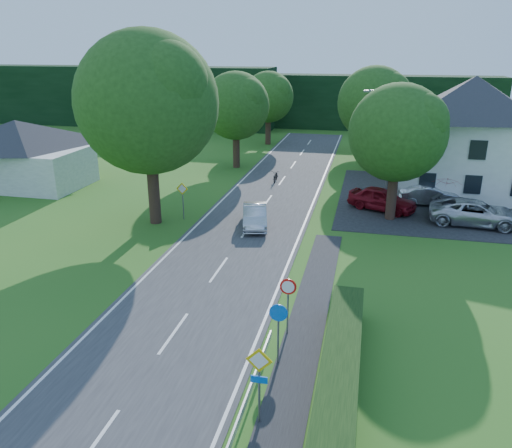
% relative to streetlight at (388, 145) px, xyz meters
% --- Properties ---
extents(road, '(7.00, 80.00, 0.04)m').
position_rel_streetlight_xyz_m(road, '(-8.06, -10.00, -4.44)').
color(road, '#333336').
rests_on(road, ground).
extents(parking_pad, '(14.00, 16.00, 0.04)m').
position_rel_streetlight_xyz_m(parking_pad, '(3.94, 3.00, -4.44)').
color(parking_pad, black).
rests_on(parking_pad, ground).
extents(line_edge_left, '(0.12, 80.00, 0.01)m').
position_rel_streetlight_xyz_m(line_edge_left, '(-11.31, -10.00, -4.42)').
color(line_edge_left, white).
rests_on(line_edge_left, road).
extents(line_edge_right, '(0.12, 80.00, 0.01)m').
position_rel_streetlight_xyz_m(line_edge_right, '(-4.81, -10.00, -4.42)').
color(line_edge_right, white).
rests_on(line_edge_right, road).
extents(line_centre, '(0.12, 80.00, 0.01)m').
position_rel_streetlight_xyz_m(line_centre, '(-8.06, -10.00, -4.42)').
color(line_centre, white).
rests_on(line_centre, road).
extents(tree_main, '(9.40, 9.40, 11.64)m').
position_rel_streetlight_xyz_m(tree_main, '(-14.06, -6.00, 1.36)').
color(tree_main, '#214916').
rests_on(tree_main, ground).
extents(tree_left_far, '(7.00, 7.00, 8.58)m').
position_rel_streetlight_xyz_m(tree_left_far, '(-13.06, 10.00, -0.17)').
color(tree_left_far, '#214916').
rests_on(tree_left_far, ground).
extents(tree_right_far, '(7.40, 7.40, 9.09)m').
position_rel_streetlight_xyz_m(tree_right_far, '(-1.06, 12.00, 0.08)').
color(tree_right_far, '#214916').
rests_on(tree_right_far, ground).
extents(tree_left_back, '(6.60, 6.60, 8.07)m').
position_rel_streetlight_xyz_m(tree_left_back, '(-12.56, 22.00, -0.43)').
color(tree_left_back, '#214916').
rests_on(tree_left_back, ground).
extents(tree_right_back, '(6.20, 6.20, 7.56)m').
position_rel_streetlight_xyz_m(tree_right_back, '(-2.06, 20.00, -0.68)').
color(tree_right_back, '#214916').
rests_on(tree_right_back, ground).
extents(tree_right_mid, '(7.00, 7.00, 8.58)m').
position_rel_streetlight_xyz_m(tree_right_mid, '(0.44, -2.00, -0.17)').
color(tree_right_mid, '#214916').
rests_on(tree_right_mid, ground).
extents(treeline_left, '(44.00, 6.00, 8.00)m').
position_rel_streetlight_xyz_m(treeline_left, '(-36.06, 32.00, -0.46)').
color(treeline_left, black).
rests_on(treeline_left, ground).
extents(treeline_right, '(30.00, 5.00, 7.00)m').
position_rel_streetlight_xyz_m(treeline_right, '(-0.06, 36.00, -0.96)').
color(treeline_right, black).
rests_on(treeline_right, ground).
extents(bungalow_left, '(11.00, 6.50, 5.20)m').
position_rel_streetlight_xyz_m(bungalow_left, '(-28.06, 0.00, -1.75)').
color(bungalow_left, '#B8B8B3').
rests_on(bungalow_left, ground).
extents(house_white, '(10.60, 8.40, 8.60)m').
position_rel_streetlight_xyz_m(house_white, '(5.94, 6.00, -0.06)').
color(house_white, silver).
rests_on(house_white, ground).
extents(streetlight, '(2.03, 0.18, 8.00)m').
position_rel_streetlight_xyz_m(streetlight, '(0.00, 0.00, 0.00)').
color(streetlight, slate).
rests_on(streetlight, ground).
extents(sign_priority_right, '(0.78, 0.09, 2.59)m').
position_rel_streetlight_xyz_m(sign_priority_right, '(-3.76, -22.02, -2.67)').
color(sign_priority_right, slate).
rests_on(sign_priority_right, ground).
extents(sign_roundabout, '(0.64, 0.08, 2.37)m').
position_rel_streetlight_xyz_m(sign_roundabout, '(-3.76, -19.02, -2.79)').
color(sign_roundabout, slate).
rests_on(sign_roundabout, ground).
extents(sign_speed_limit, '(0.64, 0.11, 2.37)m').
position_rel_streetlight_xyz_m(sign_speed_limit, '(-3.76, -17.03, -2.70)').
color(sign_speed_limit, slate).
rests_on(sign_speed_limit, ground).
extents(sign_priority_left, '(0.78, 0.09, 2.44)m').
position_rel_streetlight_xyz_m(sign_priority_left, '(-12.56, -5.02, -2.75)').
color(sign_priority_left, slate).
rests_on(sign_priority_left, ground).
extents(moving_car, '(2.35, 4.30, 1.34)m').
position_rel_streetlight_xyz_m(moving_car, '(-7.76, -5.35, -3.75)').
color(moving_car, '#BDBCC2').
rests_on(moving_car, road).
extents(motorcycle, '(0.74, 1.89, 0.98)m').
position_rel_streetlight_xyz_m(motorcycle, '(-8.53, 5.61, -3.94)').
color(motorcycle, black).
rests_on(motorcycle, road).
extents(parked_car_red, '(4.91, 3.56, 1.55)m').
position_rel_streetlight_xyz_m(parked_car_red, '(-0.08, -0.29, -3.65)').
color(parked_car_red, maroon).
rests_on(parked_car_red, parking_pad).
extents(parked_car_silver_a, '(4.23, 1.81, 1.36)m').
position_rel_streetlight_xyz_m(parked_car_silver_a, '(3.17, 1.74, -3.75)').
color(parked_car_silver_a, silver).
rests_on(parked_car_silver_a, parking_pad).
extents(parked_car_grey, '(4.72, 3.67, 1.28)m').
position_rel_streetlight_xyz_m(parked_car_grey, '(5.21, -1.08, -3.79)').
color(parked_car_grey, '#414145').
rests_on(parked_car_grey, parking_pad).
extents(parked_car_silver_b, '(5.70, 3.01, 1.53)m').
position_rel_streetlight_xyz_m(parked_car_silver_b, '(5.56, -2.00, -3.66)').
color(parked_car_silver_b, silver).
rests_on(parked_car_silver_b, parking_pad).
extents(parasol, '(2.40, 2.44, 1.98)m').
position_rel_streetlight_xyz_m(parasol, '(4.27, 1.96, -3.43)').
color(parasol, '#AD0D11').
rests_on(parasol, parking_pad).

